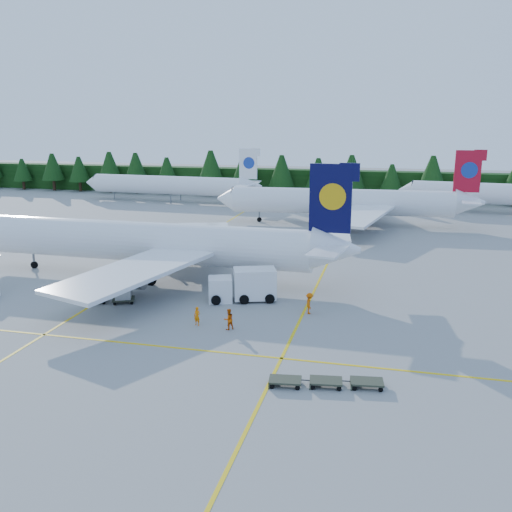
# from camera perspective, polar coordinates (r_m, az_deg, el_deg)

# --- Properties ---
(ground) EXTENTS (320.00, 320.00, 0.00)m
(ground) POSITION_cam_1_polar(r_m,az_deg,el_deg) (49.95, -2.90, -6.80)
(ground) COLOR #9D9D98
(ground) RESTS_ON ground
(taxi_stripe_a) EXTENTS (0.25, 120.00, 0.01)m
(taxi_stripe_a) POSITION_cam_1_polar(r_m,az_deg,el_deg) (72.52, -9.02, -0.38)
(taxi_stripe_a) COLOR yellow
(taxi_stripe_a) RESTS_ON ground
(taxi_stripe_b) EXTENTS (0.25, 120.00, 0.01)m
(taxi_stripe_b) POSITION_cam_1_polar(r_m,az_deg,el_deg) (67.52, 6.86, -1.37)
(taxi_stripe_b) COLOR yellow
(taxi_stripe_b) RESTS_ON ground
(taxi_stripe_cross) EXTENTS (80.00, 0.25, 0.01)m
(taxi_stripe_cross) POSITION_cam_1_polar(r_m,az_deg,el_deg) (44.65, -5.12, -9.42)
(taxi_stripe_cross) COLOR yellow
(taxi_stripe_cross) RESTS_ON ground
(treeline_hedge) EXTENTS (220.00, 4.00, 6.00)m
(treeline_hedge) POSITION_cam_1_polar(r_m,az_deg,el_deg) (128.31, 7.65, 7.17)
(treeline_hedge) COLOR black
(treeline_hedge) RESTS_ON ground
(airliner_navy) EXTENTS (44.77, 36.85, 13.02)m
(airliner_navy) POSITION_cam_1_polar(r_m,az_deg,el_deg) (64.84, -11.72, 1.36)
(airliner_navy) COLOR white
(airliner_navy) RESTS_ON ground
(airliner_red) EXTENTS (42.67, 35.04, 12.40)m
(airliner_red) POSITION_cam_1_polar(r_m,az_deg,el_deg) (95.79, 8.05, 5.37)
(airliner_red) COLOR white
(airliner_red) RESTS_ON ground
(airliner_far_left) EXTENTS (38.95, 5.44, 11.32)m
(airliner_far_left) POSITION_cam_1_polar(r_m,az_deg,el_deg) (122.43, -9.37, 7.05)
(airliner_far_left) COLOR white
(airliner_far_left) RESTS_ON ground
(airliner_far_right) EXTENTS (39.69, 7.60, 11.55)m
(airliner_far_right) POSITION_cam_1_polar(r_m,az_deg,el_deg) (115.15, 23.27, 5.74)
(airliner_far_right) COLOR white
(airliner_far_right) RESTS_ON ground
(service_truck) EXTENTS (6.94, 4.36, 3.15)m
(service_truck) POSITION_cam_1_polar(r_m,az_deg,el_deg) (55.63, -1.36, -2.92)
(service_truck) COLOR silver
(service_truck) RESTS_ON ground
(dolly_train) EXTENTS (7.66, 2.66, 0.13)m
(dolly_train) POSITION_cam_1_polar(r_m,az_deg,el_deg) (39.20, 7.01, -12.27)
(dolly_train) COLOR #373B2A
(dolly_train) RESTS_ON ground
(uld_pair) EXTENTS (5.18, 2.86, 1.61)m
(uld_pair) POSITION_cam_1_polar(r_m,az_deg,el_deg) (56.87, -14.46, -3.49)
(uld_pair) COLOR #373B2A
(uld_pair) RESTS_ON ground
(crew_a) EXTENTS (0.68, 0.54, 1.66)m
(crew_a) POSITION_cam_1_polar(r_m,az_deg,el_deg) (49.57, -5.91, -6.00)
(crew_a) COLOR orange
(crew_a) RESTS_ON ground
(crew_b) EXTENTS (1.12, 1.12, 1.83)m
(crew_b) POSITION_cam_1_polar(r_m,az_deg,el_deg) (48.40, -2.76, -6.33)
(crew_b) COLOR #DA5004
(crew_b) RESTS_ON ground
(crew_c) EXTENTS (0.70, 0.90, 1.97)m
(crew_c) POSITION_cam_1_polar(r_m,az_deg,el_deg) (52.31, 5.37, -4.74)
(crew_c) COLOR #D85304
(crew_c) RESTS_ON ground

